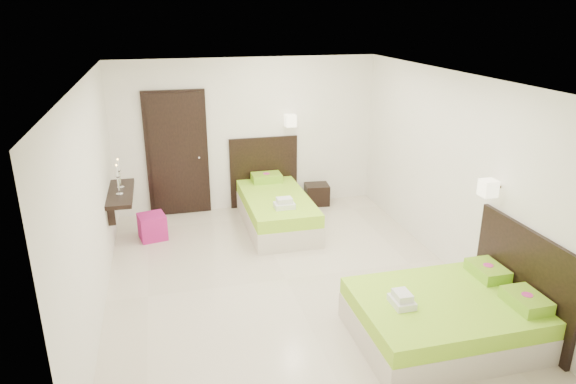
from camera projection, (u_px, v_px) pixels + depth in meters
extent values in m
plane|color=beige|center=(286.00, 279.00, 6.72)|extent=(5.50, 5.50, 0.00)
cube|color=beige|center=(276.00, 217.00, 8.32)|extent=(1.00, 2.00, 0.32)
cube|color=#8BD121|center=(276.00, 202.00, 8.23)|extent=(0.99, 1.98, 0.20)
cube|color=black|center=(264.00, 172.00, 9.05)|extent=(1.20, 0.05, 1.25)
cube|color=#82BB22|center=(266.00, 178.00, 8.86)|extent=(0.50, 0.34, 0.14)
cylinder|color=#E03495|center=(266.00, 174.00, 8.84)|extent=(0.12, 0.12, 0.00)
cube|color=white|center=(284.00, 205.00, 7.68)|extent=(0.30, 0.22, 0.08)
cube|color=white|center=(284.00, 200.00, 7.66)|extent=(0.23, 0.17, 0.08)
cube|color=white|center=(290.00, 121.00, 8.71)|extent=(0.18, 0.18, 0.20)
cylinder|color=#2D2116|center=(289.00, 120.00, 8.78)|extent=(0.03, 0.16, 0.03)
cube|color=beige|center=(443.00, 326.00, 5.46)|extent=(1.87, 1.40, 0.30)
cube|color=#8BD121|center=(446.00, 306.00, 5.38)|extent=(1.85, 1.39, 0.19)
cube|color=black|center=(523.00, 280.00, 5.53)|extent=(0.05, 1.59, 1.17)
cube|color=#82BB22|center=(526.00, 300.00, 5.19)|extent=(0.32, 0.47, 0.13)
cylinder|color=#E03495|center=(527.00, 295.00, 5.17)|extent=(0.11, 0.11, 0.00)
cube|color=#82BB22|center=(488.00, 271.00, 5.79)|extent=(0.32, 0.47, 0.13)
cylinder|color=#E03495|center=(488.00, 265.00, 5.77)|extent=(0.11, 0.11, 0.00)
cube|color=white|center=(402.00, 302.00, 5.22)|extent=(0.21, 0.28, 0.07)
cube|color=white|center=(402.00, 295.00, 5.20)|extent=(0.15, 0.21, 0.07)
cube|color=white|center=(488.00, 188.00, 5.74)|extent=(0.17, 0.17, 0.19)
cylinder|color=#2D2116|center=(494.00, 187.00, 5.76)|extent=(0.16, 0.03, 0.03)
cube|color=black|center=(317.00, 194.00, 9.26)|extent=(0.45, 0.41, 0.37)
cube|color=#A71666|center=(152.00, 227.00, 7.85)|extent=(0.46, 0.46, 0.39)
cube|color=black|center=(177.00, 154.00, 8.56)|extent=(1.02, 0.06, 2.14)
cube|color=black|center=(177.00, 155.00, 8.53)|extent=(0.88, 0.04, 2.06)
cylinder|color=silver|center=(199.00, 157.00, 8.59)|extent=(0.03, 0.10, 0.03)
cube|color=black|center=(121.00, 193.00, 7.42)|extent=(0.35, 1.20, 0.06)
cube|color=black|center=(111.00, 215.00, 7.03)|extent=(0.10, 0.04, 0.30)
cube|color=black|center=(115.00, 194.00, 7.86)|extent=(0.10, 0.04, 0.30)
cylinder|color=silver|center=(120.00, 194.00, 7.27)|extent=(0.10, 0.10, 0.02)
cylinder|color=silver|center=(119.00, 186.00, 7.23)|extent=(0.02, 0.02, 0.22)
cone|color=silver|center=(118.00, 177.00, 7.19)|extent=(0.07, 0.07, 0.04)
cylinder|color=white|center=(117.00, 171.00, 7.16)|extent=(0.02, 0.02, 0.15)
sphere|color=#FFB23F|center=(116.00, 165.00, 7.13)|extent=(0.02, 0.02, 0.02)
cylinder|color=silver|center=(121.00, 187.00, 7.55)|extent=(0.10, 0.10, 0.02)
cylinder|color=silver|center=(120.00, 180.00, 7.51)|extent=(0.02, 0.02, 0.22)
cone|color=silver|center=(119.00, 171.00, 7.46)|extent=(0.07, 0.07, 0.04)
cylinder|color=white|center=(118.00, 165.00, 7.43)|extent=(0.02, 0.02, 0.15)
sphere|color=#FFB23F|center=(118.00, 159.00, 7.40)|extent=(0.02, 0.02, 0.02)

